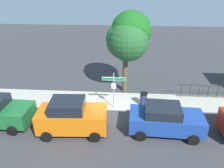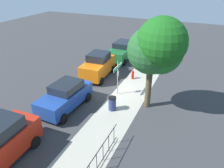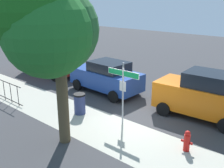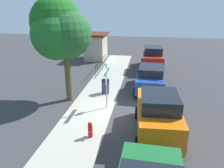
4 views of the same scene
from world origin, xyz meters
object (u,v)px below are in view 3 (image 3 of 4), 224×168
Objects in this scene: car_red at (51,60)px; fire_hydrant at (187,141)px; street_sign at (123,83)px; shade_tree at (46,25)px; car_orange at (203,95)px; trash_bin at (80,104)px; car_blue at (106,77)px.

car_red is 11.99m from fire_hydrant.
street_sign reaches higher than fire_hydrant.
shade_tree is 6.20m from fire_hydrant.
car_orange is at bearing -128.82° from street_sign.
street_sign is at bearing 47.80° from car_orange.
street_sign is 9.02m from car_red.
street_sign is 0.65× the size of car_orange.
car_red is at bearing -26.66° from trash_bin.
fire_hydrant is 0.80× the size of trash_bin.
street_sign is 3.93m from shade_tree.
shade_tree is at bearing 72.30° from street_sign.
car_blue is at bearing -38.50° from street_sign.
trash_bin is at bearing 151.94° from car_red.
trash_bin is (1.23, -2.39, -3.83)m from shade_tree.
car_orange is 3.20m from fire_hydrant.
street_sign reaches higher than car_blue.
car_blue is at bearing -23.74° from fire_hydrant.
shade_tree is 8.10× the size of fire_hydrant.
fire_hydrant is at bearing -145.81° from shade_tree.
car_red is at bearing -36.29° from shade_tree.
street_sign is at bearing 143.84° from car_blue.
shade_tree reaches higher than street_sign.
shade_tree reaches higher than car_orange.
street_sign is 4.19m from car_blue.
car_red is at bearing -2.77° from car_orange.
trash_bin is at bearing -62.81° from shade_tree.
fire_hydrant is at bearing -176.69° from trash_bin.
car_red is 7.21m from trash_bin.
street_sign is 3.45× the size of fire_hydrant.
shade_tree is (0.92, 2.89, 2.50)m from street_sign.
trash_bin is (-1.05, 3.04, -0.43)m from car_blue.
car_blue is at bearing -67.26° from shade_tree.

